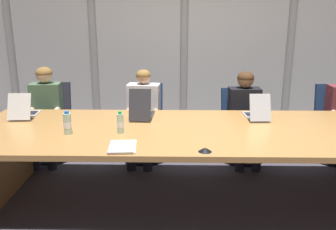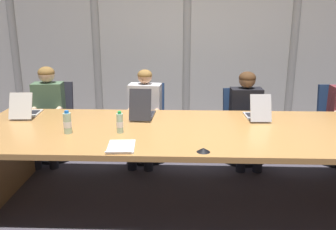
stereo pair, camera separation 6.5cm
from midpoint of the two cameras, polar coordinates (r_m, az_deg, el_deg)
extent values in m
plane|color=#47424C|center=(3.78, 4.11, -12.97)|extent=(14.39, 14.39, 0.00)
cube|color=#B77F42|center=(3.50, 4.33, -2.59)|extent=(4.38, 1.41, 0.05)
cube|color=black|center=(3.52, 4.31, -3.60)|extent=(3.72, 0.10, 0.06)
cube|color=olive|center=(4.02, -24.84, -7.23)|extent=(0.08, 1.20, 0.69)
cube|color=beige|center=(5.73, 3.14, 10.83)|extent=(7.19, 0.10, 2.66)
cylinder|color=#A39E96|center=(6.23, -23.82, 9.94)|extent=(0.12, 0.12, 2.61)
cylinder|color=#A39E96|center=(5.82, -11.98, 10.59)|extent=(0.12, 0.12, 2.61)
cylinder|color=#A39E96|center=(5.67, 2.21, 10.79)|extent=(0.12, 0.12, 2.61)
cylinder|color=#A39E96|center=(5.93, 18.36, 10.24)|extent=(0.12, 0.12, 2.61)
cube|color=beige|center=(4.25, -21.72, 0.11)|extent=(0.25, 0.31, 0.02)
cube|color=black|center=(4.27, -21.64, 0.32)|extent=(0.21, 0.17, 0.00)
cube|color=beige|center=(4.03, -22.82, 1.23)|extent=(0.24, 0.13, 0.26)
cube|color=black|center=(4.04, -22.80, 1.28)|extent=(0.22, 0.12, 0.23)
cube|color=#2D2D33|center=(3.93, -4.42, -0.02)|extent=(0.24, 0.36, 0.02)
cube|color=black|center=(3.95, -4.37, 0.22)|extent=(0.20, 0.20, 0.00)
cube|color=#2D2D33|center=(3.68, -4.96, 1.58)|extent=(0.23, 0.10, 0.32)
cube|color=black|center=(3.68, -4.95, 1.63)|extent=(0.21, 0.09, 0.28)
cube|color=#BCBCC1|center=(4.00, 12.99, -0.11)|extent=(0.22, 0.31, 0.02)
cube|color=black|center=(4.01, 12.92, 0.12)|extent=(0.19, 0.17, 0.00)
cube|color=#BCBCC1|center=(3.78, 13.84, 1.14)|extent=(0.22, 0.11, 0.27)
cube|color=black|center=(3.78, 13.82, 1.20)|extent=(0.19, 0.10, 0.24)
cube|color=#2D2D38|center=(4.90, -18.33, -1.85)|extent=(0.48, 0.48, 0.08)
cube|color=#2D2D38|center=(5.02, -17.83, 2.08)|extent=(0.43, 0.12, 0.51)
cylinder|color=#262628|center=(4.96, -18.13, -4.07)|extent=(0.05, 0.05, 0.32)
cylinder|color=black|center=(5.02, -17.96, -6.03)|extent=(0.60, 0.60, 0.04)
cube|color=navy|center=(4.64, -4.03, -2.03)|extent=(0.48, 0.48, 0.08)
cube|color=navy|center=(4.77, -3.85, 2.07)|extent=(0.43, 0.12, 0.50)
cylinder|color=#262628|center=(4.70, -3.99, -4.37)|extent=(0.05, 0.05, 0.32)
cylinder|color=black|center=(4.77, -3.94, -6.42)|extent=(0.60, 0.60, 0.04)
cube|color=navy|center=(4.70, 11.22, -2.08)|extent=(0.55, 0.55, 0.08)
cube|color=navy|center=(4.83, 10.51, 1.65)|extent=(0.44, 0.18, 0.44)
cylinder|color=#262628|center=(4.76, 11.09, -4.39)|extent=(0.05, 0.05, 0.32)
cylinder|color=black|center=(4.82, 10.98, -6.42)|extent=(0.60, 0.60, 0.04)
cube|color=navy|center=(5.16, 23.99, 1.76)|extent=(0.44, 0.15, 0.50)
cylinder|color=#262628|center=(5.11, 24.45, -4.16)|extent=(0.05, 0.05, 0.32)
cylinder|color=black|center=(5.17, 24.23, -6.06)|extent=(0.60, 0.60, 0.04)
cube|color=#4C6B4C|center=(4.81, -18.91, 1.59)|extent=(0.39, 0.25, 0.54)
sphere|color=beige|center=(4.73, -19.30, 5.98)|extent=(0.20, 0.20, 0.20)
ellipsoid|color=olive|center=(4.73, -19.33, 6.27)|extent=(0.20, 0.20, 0.15)
cylinder|color=#4C6B4C|center=(4.75, -17.20, 2.56)|extent=(0.08, 0.14, 0.27)
cylinder|color=beige|center=(4.58, -17.64, 0.54)|extent=(0.09, 0.30, 0.06)
cylinder|color=#4C6B4C|center=(4.83, -20.75, 2.45)|extent=(0.08, 0.14, 0.27)
cylinder|color=beige|center=(4.66, -21.31, 0.46)|extent=(0.09, 0.30, 0.06)
cylinder|color=#262833|center=(4.67, -17.99, -2.52)|extent=(0.17, 0.41, 0.13)
cylinder|color=#262833|center=(4.57, -18.30, -5.62)|extent=(0.11, 0.11, 0.42)
cylinder|color=#262833|center=(4.73, -20.35, -2.54)|extent=(0.17, 0.41, 0.13)
cylinder|color=#262833|center=(4.63, -20.71, -5.61)|extent=(0.11, 0.11, 0.42)
cube|color=silver|center=(4.54, -4.23, 1.57)|extent=(0.41, 0.25, 0.53)
sphere|color=tan|center=(4.46, -4.32, 6.03)|extent=(0.18, 0.18, 0.18)
ellipsoid|color=olive|center=(4.46, -4.33, 6.31)|extent=(0.18, 0.18, 0.13)
cylinder|color=silver|center=(4.49, -2.16, 2.44)|extent=(0.08, 0.14, 0.27)
cylinder|color=tan|center=(4.32, -2.55, 0.30)|extent=(0.09, 0.30, 0.06)
cylinder|color=silver|center=(4.55, -6.31, 2.53)|extent=(0.08, 0.14, 0.27)
cylinder|color=tan|center=(4.38, -6.85, 0.42)|extent=(0.09, 0.30, 0.06)
cylinder|color=#262833|center=(4.41, -3.35, -2.81)|extent=(0.17, 0.41, 0.13)
cylinder|color=#262833|center=(4.32, -3.70, -6.10)|extent=(0.11, 0.11, 0.42)
cylinder|color=#262833|center=(4.45, -5.89, -2.71)|extent=(0.17, 0.41, 0.13)
cylinder|color=#262833|center=(4.35, -6.31, -5.97)|extent=(0.11, 0.11, 0.42)
cube|color=black|center=(4.60, 11.47, 1.20)|extent=(0.39, 0.23, 0.49)
sphere|color=#8C6647|center=(4.53, 11.70, 5.49)|extent=(0.20, 0.20, 0.20)
ellipsoid|color=#472D19|center=(4.52, 11.72, 5.80)|extent=(0.21, 0.21, 0.15)
cylinder|color=black|center=(4.62, 13.44, 1.84)|extent=(0.07, 0.14, 0.27)
cylinder|color=#8C6647|center=(4.46, 13.98, -0.27)|extent=(0.07, 0.30, 0.06)
cylinder|color=black|center=(4.56, 9.53, 1.85)|extent=(0.07, 0.14, 0.27)
cylinder|color=#8C6647|center=(4.39, 9.93, -0.28)|extent=(0.07, 0.30, 0.06)
cylinder|color=#262833|center=(4.51, 13.04, -2.79)|extent=(0.14, 0.40, 0.13)
cylinder|color=#262833|center=(4.41, 13.42, -6.01)|extent=(0.11, 0.11, 0.42)
cylinder|color=#262833|center=(4.47, 10.54, -2.83)|extent=(0.14, 0.40, 0.13)
cylinder|color=#262833|center=(4.37, 10.86, -6.08)|extent=(0.11, 0.11, 0.42)
cylinder|color=brown|center=(4.89, 23.88, 2.06)|extent=(0.07, 0.14, 0.27)
cylinder|color=#ADD1B2|center=(3.37, -8.08, -1.34)|extent=(0.06, 0.06, 0.18)
cylinder|color=white|center=(3.37, -8.07, -1.49)|extent=(0.06, 0.06, 0.06)
cylinder|color=green|center=(3.34, -8.14, 0.35)|extent=(0.03, 0.03, 0.02)
cylinder|color=#ADD1B2|center=(3.44, -16.07, -1.34)|extent=(0.07, 0.07, 0.19)
cylinder|color=white|center=(3.45, -16.06, -1.49)|extent=(0.07, 0.07, 0.06)
cylinder|color=blue|center=(3.41, -16.20, 0.39)|extent=(0.04, 0.04, 0.02)
cone|color=black|center=(2.92, 5.22, -5.45)|extent=(0.11, 0.11, 0.03)
cube|color=silver|center=(3.02, -7.77, -5.01)|extent=(0.24, 0.32, 0.02)
cylinder|color=silver|center=(2.88, -8.23, -5.83)|extent=(0.21, 0.03, 0.01)
camera|label=1|loc=(0.03, -90.52, -0.15)|focal=38.73mm
camera|label=2|loc=(0.03, 89.48, 0.15)|focal=38.73mm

